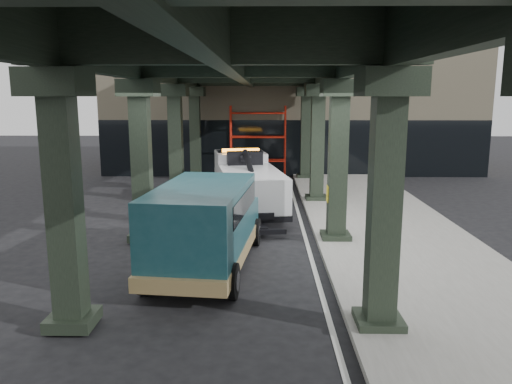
{
  "coord_description": "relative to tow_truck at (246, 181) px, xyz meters",
  "views": [
    {
      "loc": [
        0.37,
        -13.1,
        4.5
      ],
      "look_at": [
        0.12,
        1.48,
        1.7
      ],
      "focal_mm": 35.0,
      "sensor_mm": 36.0,
      "label": 1
    }
  ],
  "objects": [
    {
      "name": "viaduct",
      "position": [
        -0.03,
        -4.51,
        4.27
      ],
      "size": [
        7.4,
        32.0,
        6.4
      ],
      "color": "black",
      "rests_on": "ground"
    },
    {
      "name": "scaffolding",
      "position": [
        0.37,
        8.14,
        0.92
      ],
      "size": [
        3.08,
        0.88,
        4.0
      ],
      "color": "red",
      "rests_on": "ground"
    },
    {
      "name": "lane_stripe",
      "position": [
        2.07,
        -4.51,
        -1.18
      ],
      "size": [
        0.12,
        38.0,
        0.01
      ],
      "primitive_type": "cube",
      "color": "silver",
      "rests_on": "ground"
    },
    {
      "name": "tow_truck",
      "position": [
        0.0,
        0.0,
        0.0
      ],
      "size": [
        3.2,
        7.65,
        2.44
      ],
      "rotation": [
        0.0,
        0.0,
        0.17
      ],
      "color": "black",
      "rests_on": "ground"
    },
    {
      "name": "sidewalk",
      "position": [
        4.87,
        -4.51,
        -1.11
      ],
      "size": [
        5.0,
        40.0,
        0.15
      ],
      "primitive_type": "cube",
      "color": "gray",
      "rests_on": "ground"
    },
    {
      "name": "ground",
      "position": [
        0.37,
        -6.51,
        -1.19
      ],
      "size": [
        90.0,
        90.0,
        0.0
      ],
      "primitive_type": "plane",
      "color": "black",
      "rests_on": "ground"
    },
    {
      "name": "building",
      "position": [
        2.37,
        13.49,
        2.81
      ],
      "size": [
        22.0,
        10.0,
        8.0
      ],
      "primitive_type": "cube",
      "color": "#C6B793",
      "rests_on": "ground"
    },
    {
      "name": "towed_van",
      "position": [
        -0.79,
        -7.08,
        0.05
      ],
      "size": [
        2.8,
        5.89,
        2.31
      ],
      "rotation": [
        0.0,
        0.0,
        -0.11
      ],
      "color": "#123940",
      "rests_on": "ground"
    }
  ]
}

